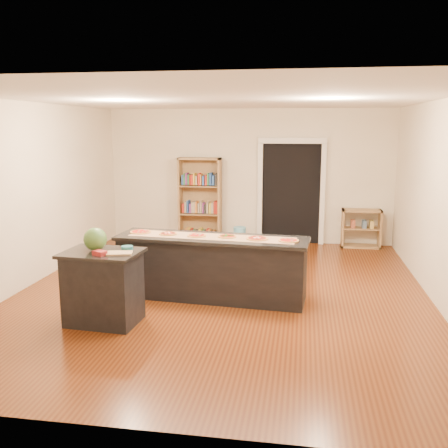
% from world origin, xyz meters
% --- Properties ---
extents(room, '(6.00, 7.00, 2.80)m').
position_xyz_m(room, '(0.00, 0.00, 1.40)').
color(room, beige).
rests_on(room, ground).
extents(doorway, '(1.40, 0.09, 2.21)m').
position_xyz_m(doorway, '(0.90, 3.46, 1.20)').
color(doorway, black).
rests_on(doorway, room).
extents(kitchen_island, '(2.72, 0.74, 0.90)m').
position_xyz_m(kitchen_island, '(-0.11, -0.25, 0.45)').
color(kitchen_island, black).
rests_on(kitchen_island, ground).
extents(side_counter, '(0.93, 0.68, 0.92)m').
position_xyz_m(side_counter, '(-1.27, -1.38, 0.46)').
color(side_counter, black).
rests_on(side_counter, ground).
extents(bookshelf, '(0.90, 0.32, 1.79)m').
position_xyz_m(bookshelf, '(-1.02, 3.29, 0.90)').
color(bookshelf, '#9E7A4D').
rests_on(bookshelf, ground).
extents(low_shelf, '(0.78, 0.33, 0.78)m').
position_xyz_m(low_shelf, '(2.34, 3.28, 0.39)').
color(low_shelf, '#9E7A4D').
rests_on(low_shelf, ground).
extents(waste_bin, '(0.26, 0.26, 0.38)m').
position_xyz_m(waste_bin, '(-0.13, 3.08, 0.19)').
color(waste_bin, '#64BCE0').
rests_on(waste_bin, ground).
extents(kraft_paper, '(2.39, 0.61, 0.00)m').
position_xyz_m(kraft_paper, '(-0.11, -0.24, 0.90)').
color(kraft_paper, '#AA8257').
rests_on(kraft_paper, kitchen_island).
extents(watermelon, '(0.28, 0.28, 0.28)m').
position_xyz_m(watermelon, '(-1.36, -1.34, 1.06)').
color(watermelon, '#144214').
rests_on(watermelon, side_counter).
extents(cutting_board, '(0.34, 0.27, 0.02)m').
position_xyz_m(cutting_board, '(-1.01, -1.46, 0.93)').
color(cutting_board, tan).
rests_on(cutting_board, side_counter).
extents(package_red, '(0.18, 0.16, 0.05)m').
position_xyz_m(package_red, '(-1.22, -1.56, 0.95)').
color(package_red, maroon).
rests_on(package_red, side_counter).
extents(package_teal, '(0.15, 0.15, 0.05)m').
position_xyz_m(package_teal, '(-0.98, -1.28, 0.95)').
color(package_teal, '#195966').
rests_on(package_teal, side_counter).
extents(pizza_a, '(0.31, 0.31, 0.02)m').
position_xyz_m(pizza_a, '(-1.19, -0.13, 0.91)').
color(pizza_a, '#BA8D47').
rests_on(pizza_a, kitchen_island).
extents(pizza_b, '(0.26, 0.26, 0.02)m').
position_xyz_m(pizza_b, '(-0.75, -0.19, 0.91)').
color(pizza_b, '#BA8D47').
rests_on(pizza_b, kitchen_island).
extents(pizza_c, '(0.27, 0.27, 0.02)m').
position_xyz_m(pizza_c, '(-0.32, -0.24, 0.91)').
color(pizza_c, '#BA8D47').
rests_on(pizza_c, kitchen_island).
extents(pizza_d, '(0.28, 0.28, 0.02)m').
position_xyz_m(pizza_d, '(0.11, -0.24, 0.91)').
color(pizza_d, '#BA8D47').
rests_on(pizza_d, kitchen_island).
extents(pizza_e, '(0.30, 0.30, 0.02)m').
position_xyz_m(pizza_e, '(0.54, -0.30, 0.91)').
color(pizza_e, '#BA8D47').
rests_on(pizza_e, kitchen_island).
extents(pizza_f, '(0.30, 0.30, 0.02)m').
position_xyz_m(pizza_f, '(0.98, -0.36, 0.91)').
color(pizza_f, '#BA8D47').
rests_on(pizza_f, kitchen_island).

